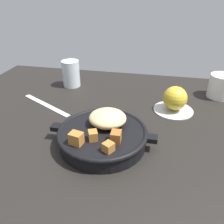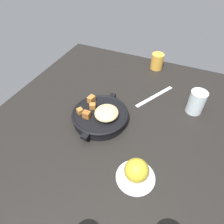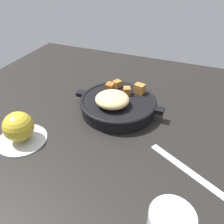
{
  "view_description": "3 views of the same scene",
  "coord_description": "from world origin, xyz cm",
  "views": [
    {
      "loc": [
        11.91,
        -47.35,
        34.72
      ],
      "look_at": [
        2.59,
        -1.77,
        7.94
      ],
      "focal_mm": 36.18,
      "sensor_mm": 36.0,
      "label": 1
    },
    {
      "loc": [
        48.57,
        21.96,
        57.27
      ],
      "look_at": [
        -2.38,
        -0.45,
        3.05
      ],
      "focal_mm": 31.89,
      "sensor_mm": 36.0,
      "label": 2
    },
    {
      "loc": [
        -18.22,
        47.57,
        38.86
      ],
      "look_at": [
        0.06,
        2.29,
        4.0
      ],
      "focal_mm": 36.85,
      "sensor_mm": 36.0,
      "label": 3
    }
  ],
  "objects": [
    {
      "name": "cast_iron_skillet",
      "position": [
        0.8,
        -3.84,
        2.76
      ],
      "size": [
        26.17,
        21.88,
        7.47
      ],
      "color": "black",
      "rests_on": "ground_plane"
    },
    {
      "name": "butter_knife",
      "position": [
        -22.13,
        11.81,
        0.18
      ],
      "size": [
        20.23,
        12.05,
        0.36
      ],
      "primitive_type": "cube",
      "rotation": [
        0.0,
        0.0,
        -0.5
      ],
      "color": "silver",
      "rests_on": "ground_plane"
    },
    {
      "name": "red_apple",
      "position": [
        18.36,
        16.55,
        4.26
      ],
      "size": [
        7.32,
        7.32,
        7.32
      ],
      "primitive_type": "sphere",
      "color": "gold",
      "rests_on": "saucer_plate"
    },
    {
      "name": "saucer_plate",
      "position": [
        18.36,
        16.55,
        0.3
      ],
      "size": [
        12.17,
        12.17,
        0.6
      ],
      "primitive_type": "cylinder",
      "color": "#B7BABF",
      "rests_on": "ground_plane"
    },
    {
      "name": "ground_plane",
      "position": [
        0.0,
        0.0,
        -1.2
      ],
      "size": [
        108.24,
        93.7,
        2.4
      ],
      "primitive_type": "cube",
      "color": "black"
    }
  ]
}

